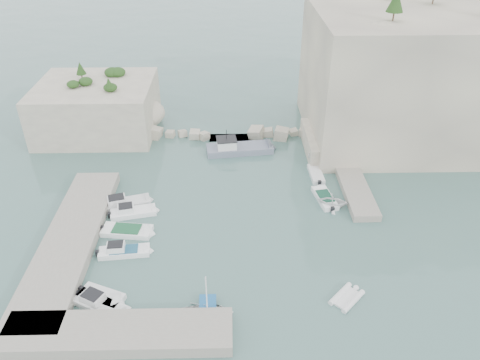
{
  "coord_description": "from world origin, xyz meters",
  "views": [
    {
      "loc": [
        -0.94,
        -37.31,
        30.46
      ],
      "look_at": [
        0.0,
        6.0,
        3.0
      ],
      "focal_mm": 35.0,
      "sensor_mm": 36.0,
      "label": 1
    }
  ],
  "objects_px": {
    "motorboat_a": "(125,205)",
    "motorboat_b": "(134,214)",
    "motorboat_f": "(101,308)",
    "tender_east_d": "(325,162)",
    "motorboat_c": "(127,233)",
    "tender_east_a": "(332,207)",
    "tender_east_c": "(316,176)",
    "motorboat_d": "(125,254)",
    "work_boat": "(240,152)",
    "motorboat_e": "(102,299)",
    "rowboat": "(208,316)",
    "inflatable_dinghy": "(346,299)",
    "tender_east_b": "(325,200)"
  },
  "relations": [
    {
      "from": "work_boat",
      "to": "motorboat_e",
      "type": "bearing_deg",
      "value": -122.49
    },
    {
      "from": "motorboat_c",
      "to": "tender_east_d",
      "type": "bearing_deg",
      "value": 38.78
    },
    {
      "from": "motorboat_c",
      "to": "tender_east_a",
      "type": "distance_m",
      "value": 22.41
    },
    {
      "from": "rowboat",
      "to": "motorboat_d",
      "type": "bearing_deg",
      "value": 45.37
    },
    {
      "from": "motorboat_c",
      "to": "motorboat_f",
      "type": "bearing_deg",
      "value": -84.69
    },
    {
      "from": "inflatable_dinghy",
      "to": "motorboat_a",
      "type": "bearing_deg",
      "value": 100.38
    },
    {
      "from": "motorboat_e",
      "to": "inflatable_dinghy",
      "type": "xyz_separation_m",
      "value": [
        21.27,
        -0.48,
        0.0
      ]
    },
    {
      "from": "motorboat_f",
      "to": "tender_east_c",
      "type": "height_order",
      "value": "motorboat_f"
    },
    {
      "from": "motorboat_e",
      "to": "inflatable_dinghy",
      "type": "relative_size",
      "value": 1.28
    },
    {
      "from": "motorboat_a",
      "to": "motorboat_e",
      "type": "height_order",
      "value": "motorboat_a"
    },
    {
      "from": "motorboat_e",
      "to": "rowboat",
      "type": "distance_m",
      "value": 9.52
    },
    {
      "from": "motorboat_d",
      "to": "motorboat_f",
      "type": "xyz_separation_m",
      "value": [
        -0.68,
        -6.87,
        0.0
      ]
    },
    {
      "from": "motorboat_c",
      "to": "motorboat_d",
      "type": "bearing_deg",
      "value": -76.99
    },
    {
      "from": "motorboat_d",
      "to": "tender_east_c",
      "type": "distance_m",
      "value": 25.14
    },
    {
      "from": "motorboat_a",
      "to": "motorboat_b",
      "type": "bearing_deg",
      "value": -71.46
    },
    {
      "from": "tender_east_b",
      "to": "tender_east_c",
      "type": "distance_m",
      "value": 5.2
    },
    {
      "from": "motorboat_a",
      "to": "tender_east_c",
      "type": "xyz_separation_m",
      "value": [
        22.38,
        5.73,
        0.0
      ]
    },
    {
      "from": "motorboat_c",
      "to": "tender_east_a",
      "type": "relative_size",
      "value": 1.65
    },
    {
      "from": "motorboat_f",
      "to": "tender_east_d",
      "type": "distance_m",
      "value": 33.65
    },
    {
      "from": "motorboat_b",
      "to": "work_boat",
      "type": "relative_size",
      "value": 0.55
    },
    {
      "from": "tender_east_d",
      "to": "motorboat_e",
      "type": "bearing_deg",
      "value": 118.64
    },
    {
      "from": "work_boat",
      "to": "tender_east_d",
      "type": "bearing_deg",
      "value": -22.1
    },
    {
      "from": "motorboat_e",
      "to": "rowboat",
      "type": "xyz_separation_m",
      "value": [
        9.28,
        -2.15,
        0.0
      ]
    },
    {
      "from": "motorboat_f",
      "to": "tender_east_c",
      "type": "bearing_deg",
      "value": 72.28
    },
    {
      "from": "motorboat_d",
      "to": "tender_east_c",
      "type": "height_order",
      "value": "motorboat_d"
    },
    {
      "from": "tender_east_b",
      "to": "work_boat",
      "type": "relative_size",
      "value": 0.52
    },
    {
      "from": "tender_east_c",
      "to": "work_boat",
      "type": "height_order",
      "value": "work_boat"
    },
    {
      "from": "motorboat_a",
      "to": "tender_east_b",
      "type": "xyz_separation_m",
      "value": [
        22.56,
        0.54,
        0.0
      ]
    },
    {
      "from": "motorboat_d",
      "to": "tender_east_a",
      "type": "bearing_deg",
      "value": 13.41
    },
    {
      "from": "motorboat_a",
      "to": "motorboat_b",
      "type": "distance_m",
      "value": 2.13
    },
    {
      "from": "motorboat_e",
      "to": "tender_east_a",
      "type": "bearing_deg",
      "value": 53.79
    },
    {
      "from": "motorboat_b",
      "to": "rowboat",
      "type": "height_order",
      "value": "motorboat_b"
    },
    {
      "from": "motorboat_e",
      "to": "motorboat_f",
      "type": "height_order",
      "value": "motorboat_f"
    },
    {
      "from": "tender_east_b",
      "to": "tender_east_a",
      "type": "bearing_deg",
      "value": -166.37
    },
    {
      "from": "tender_east_d",
      "to": "work_boat",
      "type": "relative_size",
      "value": 0.53
    },
    {
      "from": "inflatable_dinghy",
      "to": "tender_east_a",
      "type": "bearing_deg",
      "value": 38.44
    },
    {
      "from": "motorboat_d",
      "to": "tender_east_d",
      "type": "xyz_separation_m",
      "value": [
        22.72,
        17.32,
        0.0
      ]
    },
    {
      "from": "motorboat_a",
      "to": "motorboat_b",
      "type": "relative_size",
      "value": 1.15
    },
    {
      "from": "work_boat",
      "to": "tender_east_b",
      "type": "bearing_deg",
      "value": -57.71
    },
    {
      "from": "tender_east_c",
      "to": "inflatable_dinghy",
      "type": "bearing_deg",
      "value": 176.25
    },
    {
      "from": "motorboat_b",
      "to": "work_boat",
      "type": "distance_m",
      "value": 18.26
    },
    {
      "from": "motorboat_c",
      "to": "motorboat_b",
      "type": "bearing_deg",
      "value": 95.47
    },
    {
      "from": "motorboat_b",
      "to": "tender_east_d",
      "type": "relative_size",
      "value": 1.03
    },
    {
      "from": "rowboat",
      "to": "tender_east_b",
      "type": "distance_m",
      "value": 20.99
    },
    {
      "from": "motorboat_d",
      "to": "rowboat",
      "type": "xyz_separation_m",
      "value": [
        8.39,
        -7.98,
        0.0
      ]
    },
    {
      "from": "motorboat_d",
      "to": "tender_east_a",
      "type": "xyz_separation_m",
      "value": [
        21.7,
        7.4,
        0.0
      ]
    },
    {
      "from": "motorboat_b",
      "to": "tender_east_c",
      "type": "distance_m",
      "value": 22.42
    },
    {
      "from": "motorboat_b",
      "to": "motorboat_d",
      "type": "height_order",
      "value": "same"
    },
    {
      "from": "tender_east_b",
      "to": "tender_east_c",
      "type": "height_order",
      "value": "same"
    },
    {
      "from": "work_boat",
      "to": "motorboat_d",
      "type": "bearing_deg",
      "value": -126.69
    }
  ]
}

